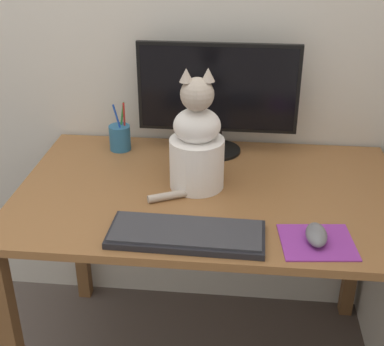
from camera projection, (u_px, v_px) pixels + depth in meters
name	position (u px, v px, depth m)	size (l,w,h in m)	color
desk	(209.00, 217.00, 1.70)	(1.19, 0.75, 0.74)	brown
monitor	(218.00, 94.00, 1.81)	(0.55, 0.17, 0.39)	black
keyboard	(186.00, 234.00, 1.42)	(0.42, 0.17, 0.02)	black
mousepad_right	(317.00, 242.00, 1.40)	(0.21, 0.19, 0.00)	purple
computer_mouse_right	(316.00, 235.00, 1.39)	(0.06, 0.10, 0.04)	slate
cat	(197.00, 145.00, 1.61)	(0.23, 0.22, 0.38)	white
pen_cup	(120.00, 137.00, 1.90)	(0.08, 0.08, 0.18)	#286089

